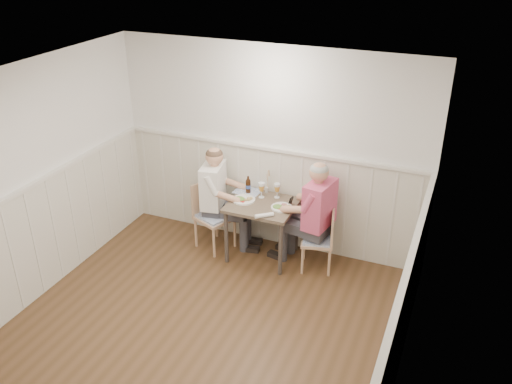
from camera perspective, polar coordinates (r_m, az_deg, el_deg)
ground_plane at (r=5.70m, az=-7.13°, el=-15.90°), size 4.50×4.50×0.00m
room_shell at (r=4.81m, az=-8.13°, el=-2.41°), size 4.04×4.54×2.60m
wainscot at (r=5.75m, az=-4.20°, el=-6.60°), size 4.00×4.49×1.34m
dining_table at (r=6.66m, az=0.66°, el=-2.06°), size 0.81×0.70×0.75m
chair_right at (r=6.57m, az=6.91°, el=-4.80°), size 0.45×0.45×0.79m
chair_left at (r=6.99m, az=-4.67°, el=-2.19°), size 0.55×0.55×0.89m
man_in_pink at (r=6.53m, az=6.25°, el=-3.36°), size 0.71×0.51×1.42m
diner_cream at (r=6.96m, az=-4.12°, el=-1.33°), size 0.70×0.50×1.39m
plate_man at (r=6.50m, az=2.64°, el=-1.55°), size 0.26×0.26×0.07m
plate_diner at (r=6.67m, az=-1.44°, el=-0.74°), size 0.29×0.29×0.07m
beer_glass_a at (r=6.70m, az=2.24°, el=0.40°), size 0.08×0.08×0.19m
beer_glass_b at (r=6.69m, az=0.59°, el=0.46°), size 0.08×0.08×0.20m
beer_bottle at (r=6.83m, az=-0.83°, el=0.69°), size 0.06×0.06×0.23m
rolled_napkin at (r=6.29m, az=0.88°, el=-2.48°), size 0.21×0.18×0.05m
grass_vase at (r=6.81m, az=1.15°, el=1.09°), size 0.04×0.04×0.34m
gingham_mat at (r=6.90m, az=-0.88°, el=0.06°), size 0.35×0.29×0.01m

